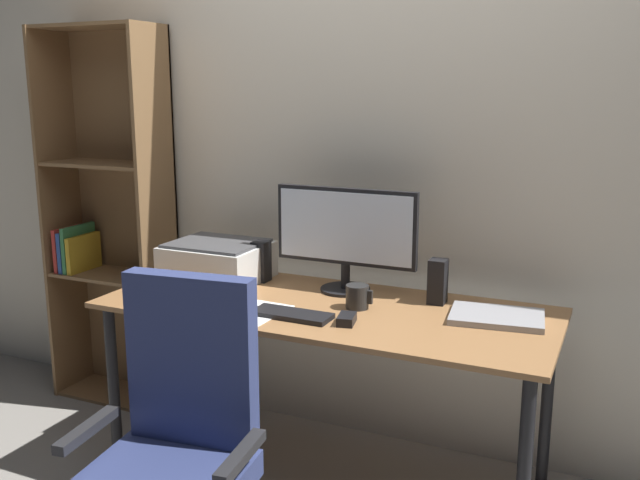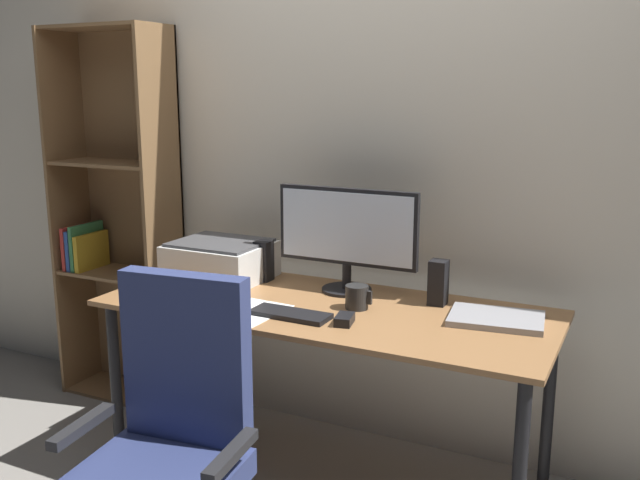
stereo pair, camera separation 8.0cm
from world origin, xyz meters
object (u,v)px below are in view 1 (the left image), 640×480
Objects in this scene: speaker_left at (261,261)px; laptop at (497,317)px; office_chair at (173,472)px; monitor at (346,232)px; speaker_right at (438,282)px; mouse at (347,319)px; keyboard at (292,315)px; printer at (217,261)px; bookshelf at (111,222)px; desk at (326,326)px; coffee_mug at (357,297)px.

laptop is at bearing -5.78° from speaker_left.
office_chair reaches higher than speaker_left.
monitor is 0.41m from speaker_right.
speaker_right is 1.18m from office_chair.
monitor is at bearing 101.56° from mouse.
speaker_left is at bearing -178.81° from monitor.
mouse is at bearing 60.69° from office_chair.
keyboard is 0.29× the size of office_chair.
bookshelf is (-0.74, 0.20, 0.07)m from printer.
desk is at bearing 73.35° from keyboard.
laptop is (0.62, -0.11, -0.23)m from monitor.
speaker_right is at bearing 150.03° from laptop.
speaker_right is at bearing -1.19° from monitor.
bookshelf is at bearing 129.22° from office_chair.
speaker_right reaches higher than coffee_mug.
keyboard is at bearing -48.36° from speaker_left.
coffee_mug is at bearing -144.47° from speaker_right.
mouse is 0.05× the size of bookshelf.
desk is 0.63m from laptop.
monitor reaches higher than speaker_right.
coffee_mug reaches higher than keyboard.
speaker_left is 0.76m from speaker_right.
mouse is (0.16, -0.37, -0.22)m from monitor.
monitor is 0.41m from speaker_left.
laptop is 0.32× the size of office_chair.
laptop is at bearing 22.79° from keyboard.
desk is at bearing 74.90° from office_chair.
monitor is (-0.01, 0.21, 0.32)m from desk.
bookshelf reaches higher than speaker_left.
office_chair is at bearing -44.25° from bookshelf.
monitor reaches higher than printer.
keyboard is at bearing -97.34° from monitor.
office_chair reaches higher than keyboard.
desk is 0.93× the size of bookshelf.
speaker_right reaches higher than laptop.
desk is at bearing -14.88° from bookshelf.
desk is at bearing -178.34° from laptop.
monitor is 5.75× the size of coffee_mug.
keyboard reaches higher than desk.
bookshelf is at bearing 165.12° from desk.
coffee_mug reaches higher than desk.
speaker_left is (-1.00, 0.10, 0.07)m from laptop.
keyboard is at bearing -132.54° from coffee_mug.
coffee_mug is at bearing -12.98° from bookshelf.
mouse is 0.53m from laptop.
bookshelf is at bearing 158.28° from keyboard.
monitor is 3.43× the size of speaker_left.
desk is 0.38m from monitor.
keyboard is 1.36m from bookshelf.
laptop is 1.01m from speaker_left.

